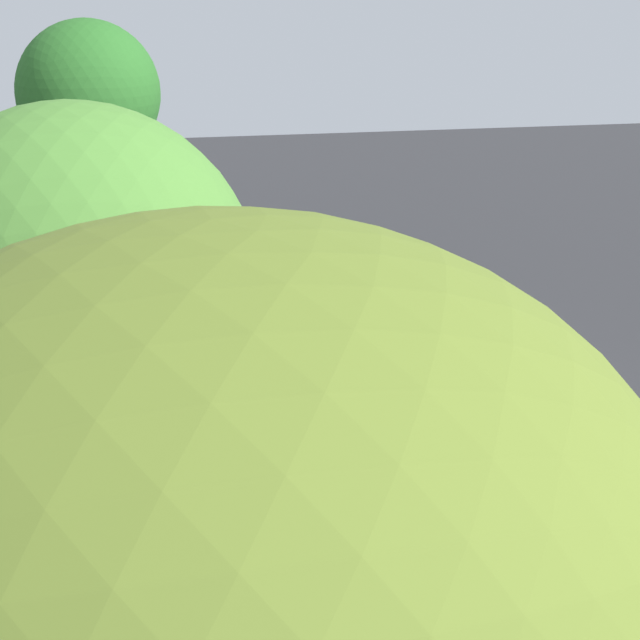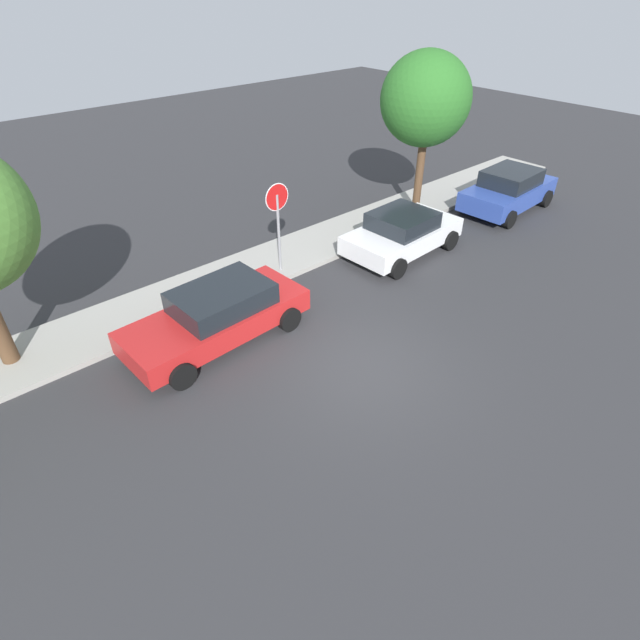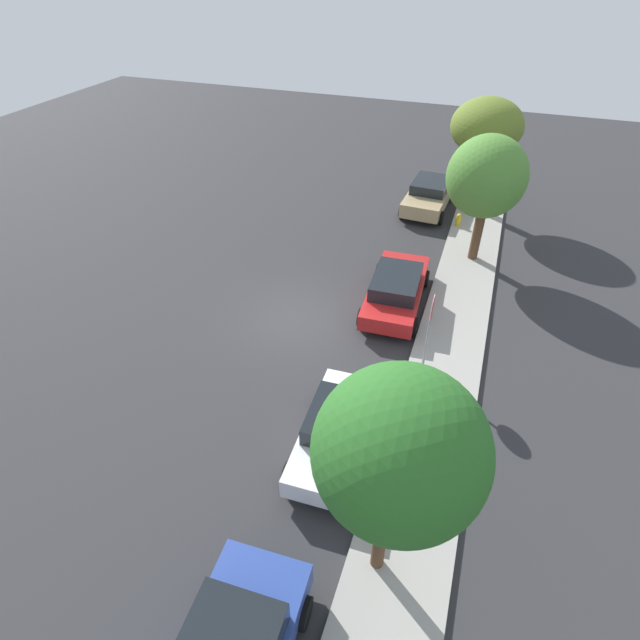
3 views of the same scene
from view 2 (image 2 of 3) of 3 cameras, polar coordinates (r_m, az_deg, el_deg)
The scene contains 7 objects.
ground_plane at distance 11.67m, azimuth 4.78°, elevation -5.32°, with size 60.00×60.00×0.00m, color #2D2D30.
sidewalk_curb at distance 15.06m, azimuth -9.66°, elevation 4.92°, with size 32.00×2.21×0.14m, color #9E9B93.
stop_sign at distance 14.33m, azimuth -4.85°, elevation 12.01°, with size 0.78×0.08×2.80m.
parked_car_red at distance 12.30m, azimuth -11.59°, elevation 0.61°, with size 4.62×2.19×1.39m.
parked_car_white at distance 16.22m, azimuth 9.37°, elevation 9.83°, with size 4.01×2.25×1.39m.
parked_car_blue at distance 20.45m, azimuth 20.75°, elevation 13.73°, with size 4.17×2.22×1.53m.
street_tree_near_corner at distance 18.29m, azimuth 11.96°, elevation 23.39°, with size 2.99×2.99×5.52m.
Camera 2 is at (-6.52, -6.00, 7.60)m, focal length 28.00 mm.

